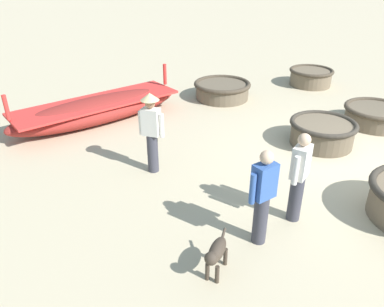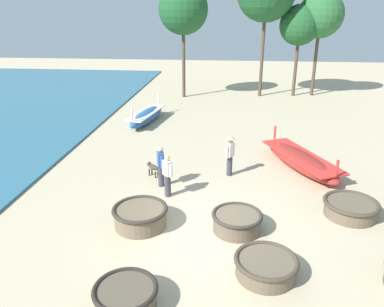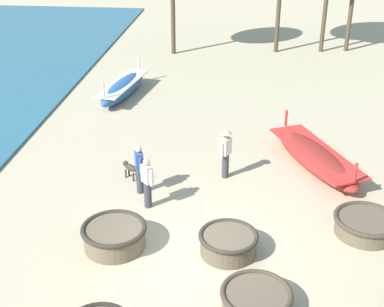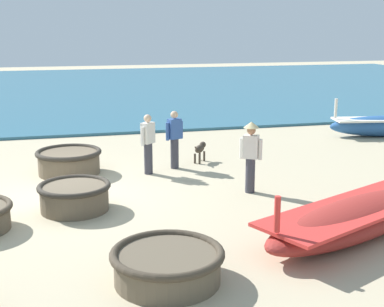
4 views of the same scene
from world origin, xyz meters
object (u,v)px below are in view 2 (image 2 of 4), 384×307
at_px(dog, 153,167).
at_px(fisherman_hauling, 167,175).
at_px(tree_leftmost, 300,25).
at_px(fisherman_crouching, 230,153).
at_px(coracle_front_right, 126,296).
at_px(fisherman_standing_right, 161,165).
at_px(coracle_beside_post, 237,221).
at_px(tree_left_mid, 183,10).
at_px(long_boat_blue_hull, 147,116).
at_px(long_boat_ochre_hull, 301,160).
at_px(coracle_far_left, 266,266).
at_px(coracle_front_left, 140,216).
at_px(tree_center, 321,15).
at_px(coracle_center, 351,208).

bearing_deg(dog, fisherman_hauling, -61.91).
xyz_separation_m(fisherman_hauling, tree_leftmost, (6.88, 17.34, 4.28)).
xyz_separation_m(fisherman_crouching, fisherman_hauling, (-2.15, -2.02, -0.12)).
relative_size(fisherman_hauling, dog, 2.70).
xyz_separation_m(coracle_front_right, fisherman_standing_right, (-0.31, 6.13, 0.55)).
bearing_deg(coracle_beside_post, tree_left_mid, 101.93).
xyz_separation_m(long_boat_blue_hull, fisherman_hauling, (2.73, -9.03, 0.45)).
bearing_deg(fisherman_crouching, long_boat_ochre_hull, 18.85).
relative_size(coracle_far_left, tree_leftmost, 0.24).
bearing_deg(dog, fisherman_crouching, 7.34).
xyz_separation_m(coracle_far_left, tree_left_mid, (-4.51, 20.02, 5.90)).
distance_m(coracle_beside_post, tree_leftmost, 20.40).
bearing_deg(fisherman_crouching, fisherman_hauling, -136.79).
relative_size(coracle_far_left, fisherman_crouching, 0.96).
bearing_deg(coracle_front_left, tree_left_mid, 92.79).
bearing_deg(long_boat_ochre_hull, fisherman_hauling, -149.29).
relative_size(fisherman_hauling, tree_center, 0.21).
relative_size(long_boat_ochre_hull, fisherman_crouching, 2.88).
distance_m(coracle_beside_post, coracle_front_left, 2.93).
relative_size(coracle_far_left, coracle_front_right, 1.10).
bearing_deg(coracle_beside_post, fisherman_standing_right, 135.32).
height_order(coracle_front_left, tree_left_mid, tree_left_mid).
distance_m(coracle_front_left, fisherman_crouching, 4.87).
relative_size(fisherman_standing_right, tree_center, 0.21).
distance_m(coracle_front_right, long_boat_blue_hull, 14.61).
bearing_deg(fisherman_hauling, coracle_front_left, -104.51).
distance_m(coracle_front_right, coracle_beside_post, 4.18).
bearing_deg(coracle_front_right, long_boat_blue_hull, 100.49).
bearing_deg(dog, coracle_front_left, -84.50).
bearing_deg(tree_center, long_boat_ochre_hull, -102.49).
height_order(coracle_beside_post, dog, coracle_beside_post).
height_order(coracle_beside_post, long_boat_blue_hull, long_boat_blue_hull).
bearing_deg(fisherman_standing_right, fisherman_crouching, 26.06).
bearing_deg(long_boat_ochre_hull, dog, -166.85).
distance_m(coracle_front_left, dog, 3.66).
xyz_separation_m(long_boat_blue_hull, tree_left_mid, (1.33, 7.04, 5.79)).
xyz_separation_m(coracle_front_right, long_boat_ochre_hull, (5.16, 8.37, 0.06)).
bearing_deg(tree_center, coracle_beside_post, -106.79).
height_order(tree_leftmost, tree_center, tree_center).
xyz_separation_m(coracle_far_left, long_boat_blue_hull, (-5.83, 12.98, 0.11)).
bearing_deg(tree_center, fisherman_standing_right, -117.33).
distance_m(fisherman_hauling, dog, 1.91).
bearing_deg(tree_center, coracle_far_left, -103.60).
relative_size(coracle_beside_post, dog, 2.63).
bearing_deg(tree_left_mid, coracle_front_left, -87.21).
bearing_deg(long_boat_blue_hull, coracle_center, -48.04).
distance_m(coracle_front_right, coracle_front_left, 3.37).
height_order(coracle_beside_post, tree_center, tree_center).
distance_m(long_boat_blue_hull, long_boat_ochre_hull, 9.86).
bearing_deg(long_boat_ochre_hull, fisherman_standing_right, -157.72).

